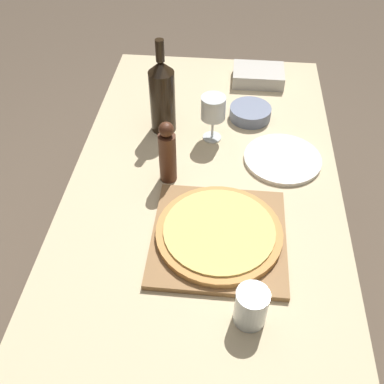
# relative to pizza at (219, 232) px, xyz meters

# --- Properties ---
(ground_plane) EXTENTS (12.00, 12.00, 0.00)m
(ground_plane) POSITION_rel_pizza_xyz_m (-0.06, 0.18, -0.76)
(ground_plane) COLOR brown
(dining_table) EXTENTS (0.83, 1.63, 0.73)m
(dining_table) POSITION_rel_pizza_xyz_m (-0.06, 0.18, -0.12)
(dining_table) COLOR #CCB78E
(dining_table) RESTS_ON ground_plane
(cutting_board) EXTENTS (0.36, 0.36, 0.02)m
(cutting_board) POSITION_rel_pizza_xyz_m (0.00, -0.00, -0.02)
(cutting_board) COLOR olive
(cutting_board) RESTS_ON dining_table
(pizza) EXTENTS (0.34, 0.34, 0.02)m
(pizza) POSITION_rel_pizza_xyz_m (0.00, 0.00, 0.00)
(pizza) COLOR #C68947
(pizza) RESTS_ON cutting_board
(wine_bottle) EXTENTS (0.09, 0.09, 0.33)m
(wine_bottle) POSITION_rel_pizza_xyz_m (-0.22, 0.48, 0.10)
(wine_bottle) COLOR black
(wine_bottle) RESTS_ON dining_table
(pepper_mill) EXTENTS (0.05, 0.05, 0.21)m
(pepper_mill) POSITION_rel_pizza_xyz_m (-0.17, 0.23, 0.07)
(pepper_mill) COLOR #4C2819
(pepper_mill) RESTS_ON dining_table
(wine_glass) EXTENTS (0.08, 0.08, 0.16)m
(wine_glass) POSITION_rel_pizza_xyz_m (-0.05, 0.44, 0.09)
(wine_glass) COLOR silver
(wine_glass) RESTS_ON dining_table
(small_bowl) EXTENTS (0.15, 0.15, 0.04)m
(small_bowl) POSITION_rel_pizza_xyz_m (0.08, 0.58, -0.01)
(small_bowl) COLOR slate
(small_bowl) RESTS_ON dining_table
(drinking_tumbler) EXTENTS (0.08, 0.08, 0.10)m
(drinking_tumbler) POSITION_rel_pizza_xyz_m (0.08, -0.23, 0.02)
(drinking_tumbler) COLOR silver
(drinking_tumbler) RESTS_ON dining_table
(dinner_plate) EXTENTS (0.25, 0.25, 0.01)m
(dinner_plate) POSITION_rel_pizza_xyz_m (0.19, 0.35, -0.02)
(dinner_plate) COLOR silver
(dinner_plate) RESTS_ON dining_table
(food_container) EXTENTS (0.20, 0.15, 0.05)m
(food_container) POSITION_rel_pizza_xyz_m (0.11, 0.83, -0.00)
(food_container) COLOR #BCB7AD
(food_container) RESTS_ON dining_table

